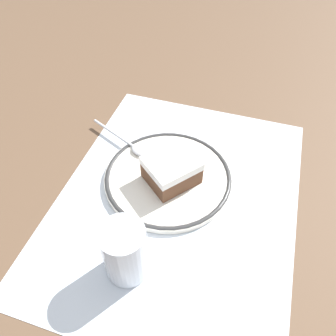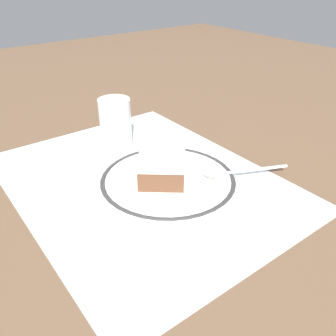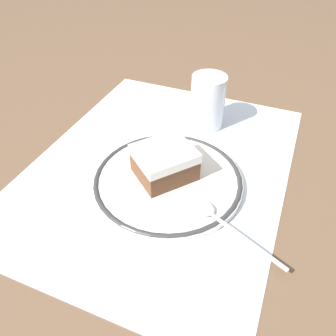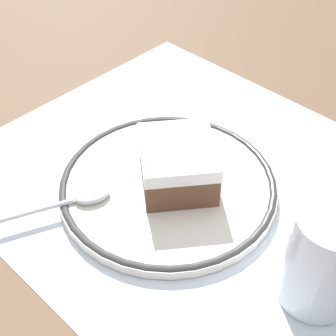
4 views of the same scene
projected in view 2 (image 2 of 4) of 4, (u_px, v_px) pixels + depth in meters
The scene contains 7 objects.
ground_plane at pixel (143, 181), 0.60m from camera, with size 2.40×2.40×0.00m, color brown.
placemat at pixel (143, 181), 0.60m from camera, with size 0.50×0.39×0.00m, color silver.
plate at pixel (168, 181), 0.59m from camera, with size 0.22×0.22×0.01m.
cake_slice at pixel (162, 166), 0.57m from camera, with size 0.11×0.11×0.05m.
spoon at pixel (226, 172), 0.59m from camera, with size 0.08×0.14×0.01m.
cup at pixel (116, 126), 0.69m from camera, with size 0.06×0.06×0.09m.
napkin at pixel (67, 172), 0.62m from camera, with size 0.10×0.11×0.00m, color white.
Camera 2 is at (-0.43, 0.27, 0.32)m, focal length 38.42 mm.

